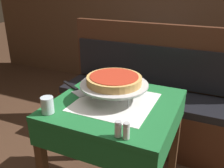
% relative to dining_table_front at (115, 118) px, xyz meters
% --- Properties ---
extents(dining_table_front, '(0.71, 0.71, 0.75)m').
position_rel_dining_table_front_xyz_m(dining_table_front, '(0.00, 0.00, 0.00)').
color(dining_table_front, '#1E6B33').
rests_on(dining_table_front, ground_plane).
extents(dining_table_rear, '(0.77, 0.77, 0.74)m').
position_rel_dining_table_front_xyz_m(dining_table_rear, '(-0.27, 1.56, -0.00)').
color(dining_table_rear, '#194799').
rests_on(dining_table_rear, ground_plane).
extents(booth_bench, '(1.67, 0.46, 1.06)m').
position_rel_dining_table_front_xyz_m(booth_bench, '(0.01, 0.78, -0.31)').
color(booth_bench, '#4C2819').
rests_on(booth_bench, ground_plane).
extents(pizza_pan_stand, '(0.40, 0.40, 0.10)m').
position_rel_dining_table_front_xyz_m(pizza_pan_stand, '(-0.02, 0.03, 0.20)').
color(pizza_pan_stand, '#ADADB2').
rests_on(pizza_pan_stand, dining_table_front).
extents(deep_dish_pizza, '(0.32, 0.32, 0.05)m').
position_rel_dining_table_front_xyz_m(deep_dish_pizza, '(-0.02, 0.03, 0.24)').
color(deep_dish_pizza, tan).
rests_on(deep_dish_pizza, pizza_pan_stand).
extents(pizza_server, '(0.27, 0.18, 0.01)m').
position_rel_dining_table_front_xyz_m(pizza_server, '(-0.31, 0.06, 0.12)').
color(pizza_server, '#BCBCC1').
rests_on(pizza_server, dining_table_front).
extents(water_glass_near, '(0.07, 0.07, 0.09)m').
position_rel_dining_table_front_xyz_m(water_glass_near, '(-0.28, -0.27, 0.16)').
color(water_glass_near, silver).
rests_on(water_glass_near, dining_table_front).
extents(salt_shaker, '(0.03, 0.03, 0.08)m').
position_rel_dining_table_front_xyz_m(salt_shaker, '(0.15, -0.32, 0.15)').
color(salt_shaker, silver).
rests_on(salt_shaker, dining_table_front).
extents(pepper_shaker, '(0.03, 0.03, 0.08)m').
position_rel_dining_table_front_xyz_m(pepper_shaker, '(0.19, -0.32, 0.15)').
color(pepper_shaker, silver).
rests_on(pepper_shaker, dining_table_front).
extents(condiment_caddy, '(0.12, 0.12, 0.15)m').
position_rel_dining_table_front_xyz_m(condiment_caddy, '(-0.23, 1.54, 0.15)').
color(condiment_caddy, black).
rests_on(condiment_caddy, dining_table_rear).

